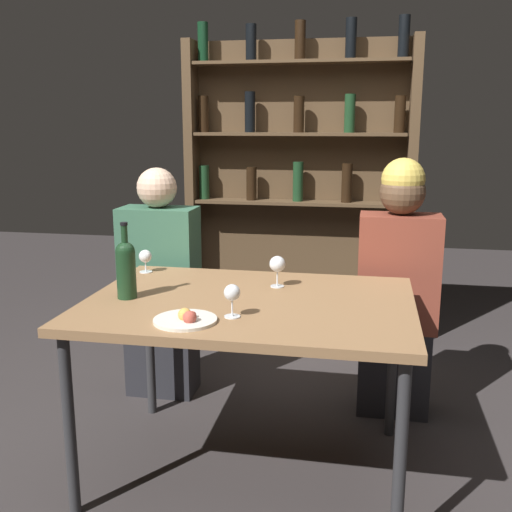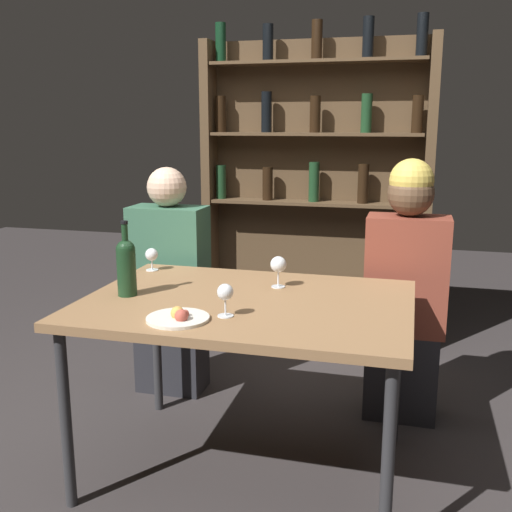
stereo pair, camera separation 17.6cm
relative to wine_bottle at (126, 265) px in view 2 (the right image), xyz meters
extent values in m
plane|color=#332D2D|center=(0.50, 0.07, -0.89)|extent=(10.00, 10.00, 0.00)
cube|color=olive|center=(0.50, 0.07, -0.15)|extent=(1.31, 0.95, 0.04)
cylinder|color=#2D2D30|center=(-0.10, -0.35, -0.53)|extent=(0.04, 0.04, 0.73)
cylinder|color=#2D2D30|center=(1.09, -0.35, -0.53)|extent=(0.04, 0.04, 0.73)
cylinder|color=#2D2D30|center=(-0.10, 0.48, -0.53)|extent=(0.04, 0.04, 0.73)
cylinder|color=#2D2D30|center=(1.09, 0.48, -0.53)|extent=(0.04, 0.04, 0.73)
cube|color=#4C3823|center=(0.50, 1.77, 0.10)|extent=(1.42, 0.02, 1.98)
cube|color=#4C3823|center=(-0.22, 1.67, 0.10)|extent=(0.06, 0.18, 1.98)
cube|color=#4C3823|center=(1.21, 1.67, 0.10)|extent=(0.06, 0.18, 1.98)
cube|color=#4C3823|center=(0.50, 1.67, 0.06)|extent=(1.34, 0.18, 0.02)
cylinder|color=#19381E|center=(-0.13, 1.67, 0.18)|extent=(0.07, 0.07, 0.22)
cylinder|color=black|center=(0.19, 1.67, 0.18)|extent=(0.07, 0.07, 0.22)
cylinder|color=#19381E|center=(0.50, 1.67, 0.19)|extent=(0.07, 0.07, 0.25)
cylinder|color=black|center=(0.81, 1.67, 0.19)|extent=(0.07, 0.07, 0.25)
cylinder|color=black|center=(1.13, 1.67, 0.18)|extent=(0.07, 0.07, 0.22)
cube|color=#4C3823|center=(0.50, 1.67, 0.50)|extent=(1.34, 0.18, 0.02)
cylinder|color=black|center=(-0.13, 1.67, 0.62)|extent=(0.07, 0.07, 0.23)
cylinder|color=black|center=(0.18, 1.67, 0.64)|extent=(0.07, 0.07, 0.26)
cylinder|color=black|center=(0.50, 1.66, 0.62)|extent=(0.07, 0.07, 0.23)
cylinder|color=#19381E|center=(0.81, 1.67, 0.63)|extent=(0.07, 0.07, 0.24)
cylinder|color=black|center=(1.12, 1.66, 0.62)|extent=(0.07, 0.07, 0.22)
cube|color=#4C3823|center=(0.50, 1.67, 0.94)|extent=(1.34, 0.18, 0.02)
cylinder|color=black|center=(-0.13, 1.68, 1.07)|extent=(0.07, 0.07, 0.24)
cylinder|color=black|center=(0.19, 1.66, 1.06)|extent=(0.07, 0.07, 0.22)
cylinder|color=black|center=(0.49, 1.67, 1.06)|extent=(0.07, 0.07, 0.23)
cylinder|color=black|center=(0.81, 1.67, 1.07)|extent=(0.07, 0.07, 0.24)
cylinder|color=black|center=(1.12, 1.67, 1.07)|extent=(0.07, 0.07, 0.25)
cylinder|color=#19381E|center=(0.00, 0.00, -0.03)|extent=(0.08, 0.08, 0.19)
sphere|color=#19381E|center=(0.00, 0.00, 0.06)|extent=(0.08, 0.08, 0.08)
cylinder|color=#19381E|center=(0.00, 0.00, 0.12)|extent=(0.03, 0.03, 0.11)
cylinder|color=black|center=(0.00, 0.00, 0.18)|extent=(0.03, 0.03, 0.01)
cylinder|color=silver|center=(0.58, 0.28, -0.13)|extent=(0.06, 0.06, 0.00)
cylinder|color=silver|center=(0.58, 0.28, -0.09)|extent=(0.01, 0.01, 0.08)
sphere|color=silver|center=(0.58, 0.28, -0.03)|extent=(0.07, 0.07, 0.07)
cylinder|color=silver|center=(0.48, -0.16, -0.13)|extent=(0.06, 0.06, 0.00)
cylinder|color=silver|center=(0.48, -0.16, -0.09)|extent=(0.01, 0.01, 0.07)
sphere|color=silver|center=(0.48, -0.16, -0.04)|extent=(0.06, 0.06, 0.06)
cylinder|color=silver|center=(-0.08, 0.42, -0.13)|extent=(0.06, 0.06, 0.00)
cylinder|color=silver|center=(-0.08, 0.42, -0.10)|extent=(0.01, 0.01, 0.06)
sphere|color=silver|center=(-0.08, 0.42, -0.05)|extent=(0.06, 0.06, 0.06)
cylinder|color=silver|center=(0.32, -0.25, -0.12)|extent=(0.23, 0.23, 0.01)
sphere|color=#B74C3D|center=(0.35, -0.23, -0.11)|extent=(0.03, 0.03, 0.03)
sphere|color=gold|center=(0.32, -0.25, -0.10)|extent=(0.05, 0.05, 0.05)
sphere|color=#B74C3D|center=(0.35, -0.27, -0.10)|extent=(0.05, 0.05, 0.05)
cube|color=#26262B|center=(-0.13, 0.74, -0.67)|extent=(0.36, 0.22, 0.45)
cube|color=#38664C|center=(-0.13, 0.74, -0.15)|extent=(0.40, 0.22, 0.58)
sphere|color=beige|center=(-0.13, 0.74, 0.24)|extent=(0.21, 0.21, 0.21)
cube|color=#26262B|center=(1.11, 0.74, -0.67)|extent=(0.35, 0.22, 0.45)
cube|color=brown|center=(1.11, 0.74, -0.15)|extent=(0.39, 0.22, 0.58)
sphere|color=brown|center=(1.11, 0.74, 0.24)|extent=(0.22, 0.22, 0.22)
sphere|color=gold|center=(1.11, 0.74, 0.30)|extent=(0.21, 0.21, 0.21)
camera|label=1|loc=(0.96, -2.21, 0.57)|focal=42.00mm
camera|label=2|loc=(1.13, -2.17, 0.57)|focal=42.00mm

